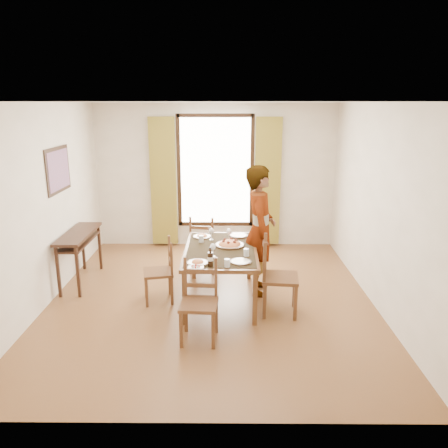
{
  "coord_description": "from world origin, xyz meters",
  "views": [
    {
      "loc": [
        0.22,
        -5.69,
        2.69
      ],
      "look_at": [
        0.18,
        0.38,
        1.0
      ],
      "focal_mm": 35.0,
      "sensor_mm": 36.0,
      "label": 1
    }
  ],
  "objects_px": {
    "man": "(260,230)",
    "pasta_platter": "(230,242)",
    "dining_table": "(221,253)",
    "console_table": "(79,240)"
  },
  "relations": [
    {
      "from": "dining_table",
      "to": "pasta_platter",
      "type": "xyz_separation_m",
      "value": [
        0.12,
        0.11,
        0.12
      ]
    },
    {
      "from": "console_table",
      "to": "dining_table",
      "type": "height_order",
      "value": "console_table"
    },
    {
      "from": "console_table",
      "to": "dining_table",
      "type": "relative_size",
      "value": 0.74
    },
    {
      "from": "console_table",
      "to": "pasta_platter",
      "type": "bearing_deg",
      "value": -11.98
    },
    {
      "from": "man",
      "to": "pasta_platter",
      "type": "xyz_separation_m",
      "value": [
        -0.43,
        -0.16,
        -0.13
      ]
    },
    {
      "from": "dining_table",
      "to": "pasta_platter",
      "type": "height_order",
      "value": "pasta_platter"
    },
    {
      "from": "console_table",
      "to": "pasta_platter",
      "type": "relative_size",
      "value": 3.0
    },
    {
      "from": "man",
      "to": "pasta_platter",
      "type": "relative_size",
      "value": 4.67
    },
    {
      "from": "console_table",
      "to": "dining_table",
      "type": "xyz_separation_m",
      "value": [
        2.16,
        -0.59,
        0.0
      ]
    },
    {
      "from": "man",
      "to": "pasta_platter",
      "type": "bearing_deg",
      "value": 112.5
    }
  ]
}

